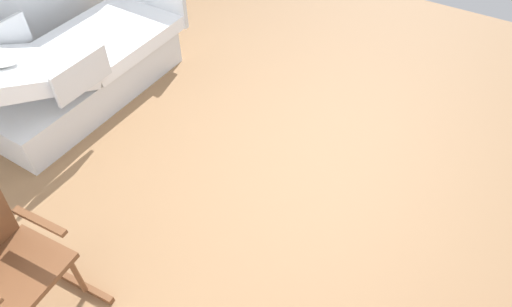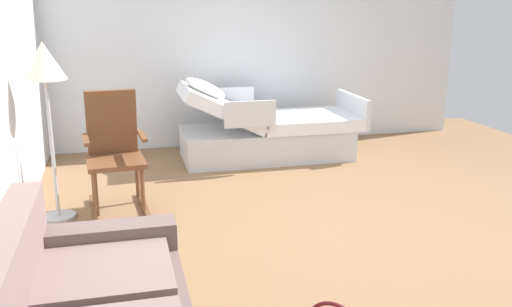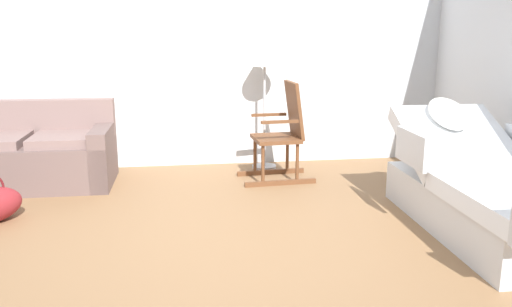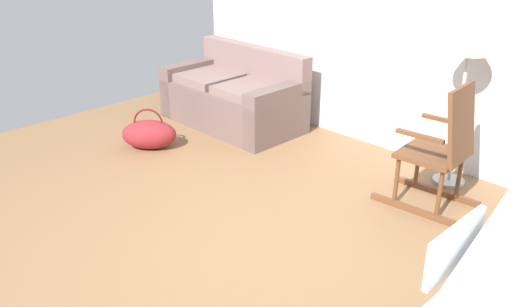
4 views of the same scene
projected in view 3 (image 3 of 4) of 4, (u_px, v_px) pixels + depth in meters
name	position (u px, v px, depth m)	size (l,w,h in m)	color
ground_plane	(234.00, 253.00, 3.88)	(6.95, 6.95, 0.00)	olive
back_wall	(209.00, 49.00, 6.14)	(5.76, 0.10, 2.70)	silver
hospital_bed	(485.00, 196.00, 4.22)	(1.05, 2.10, 1.01)	silver
couch	(33.00, 156.00, 5.49)	(1.61, 0.87, 0.85)	#68534F
rocking_chair	(283.00, 133.00, 5.65)	(0.79, 0.53, 1.05)	brown
floor_lamp	(265.00, 61.00, 5.95)	(0.34, 0.34, 1.48)	#B2B5BA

